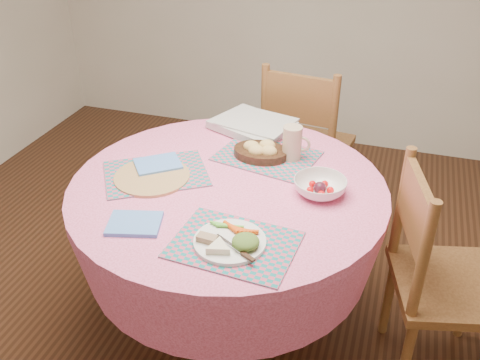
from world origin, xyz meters
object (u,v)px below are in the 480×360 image
object	(u,v)px
dining_table	(228,225)
chair_right	(438,276)
latte_mug	(293,143)
fruit_bowl	(320,187)
dinner_plate	(232,241)
chair_back	(304,143)
wicker_trivet	(152,177)
bread_bowl	(261,151)

from	to	relation	value
dining_table	chair_right	distance (m)	0.83
dining_table	latte_mug	bearing A→B (deg)	55.20
chair_right	fruit_bowl	world-z (taller)	chair_right
chair_right	dinner_plate	bearing A→B (deg)	105.00
latte_mug	chair_right	bearing A→B (deg)	-21.51
fruit_bowl	chair_right	bearing A→B (deg)	-2.20
chair_right	fruit_bowl	distance (m)	0.56
dinner_plate	chair_back	bearing A→B (deg)	90.51
wicker_trivet	dinner_plate	world-z (taller)	dinner_plate
chair_back	fruit_bowl	bearing A→B (deg)	111.50
dining_table	dinner_plate	xyz separation A→B (m)	(0.14, -0.36, 0.22)
dining_table	chair_back	world-z (taller)	chair_back
wicker_trivet	latte_mug	bearing A→B (deg)	32.90
dining_table	fruit_bowl	distance (m)	0.42
chair_right	chair_back	bearing A→B (deg)	24.03
bread_bowl	chair_right	bearing A→B (deg)	-16.21
dining_table	wicker_trivet	size ratio (longest dim) A/B	4.13
chair_right	wicker_trivet	distance (m)	1.16
latte_mug	bread_bowl	bearing A→B (deg)	-167.61
chair_right	bread_bowl	xyz separation A→B (m)	(-0.76, 0.22, 0.30)
chair_right	latte_mug	size ratio (longest dim) A/B	6.51
bread_bowl	fruit_bowl	distance (m)	0.35
wicker_trivet	fruit_bowl	world-z (taller)	fruit_bowl
fruit_bowl	dining_table	bearing A→B (deg)	-173.02
dining_table	chair_back	distance (m)	0.93
chair_back	dinner_plate	world-z (taller)	chair_back
wicker_trivet	fruit_bowl	xyz separation A→B (m)	(0.65, 0.09, 0.02)
latte_mug	chair_back	bearing A→B (deg)	95.89
dinner_plate	dining_table	bearing A→B (deg)	110.73
dining_table	chair_right	xyz separation A→B (m)	(0.83, 0.02, -0.07)
chair_right	latte_mug	distance (m)	0.76
chair_back	chair_right	bearing A→B (deg)	135.21
chair_back	latte_mug	bearing A→B (deg)	102.88
bread_bowl	fruit_bowl	bearing A→B (deg)	-35.26
bread_bowl	latte_mug	size ratio (longest dim) A/B	1.60
wicker_trivet	fruit_bowl	distance (m)	0.66
chair_back	dining_table	bearing A→B (deg)	89.20
wicker_trivet	latte_mug	xyz separation A→B (m)	(0.49, 0.32, 0.07)
chair_back	dinner_plate	xyz separation A→B (m)	(0.01, -1.28, 0.27)
dinner_plate	bread_bowl	bearing A→B (deg)	96.94
wicker_trivet	latte_mug	size ratio (longest dim) A/B	2.09
chair_right	chair_back	world-z (taller)	chair_back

